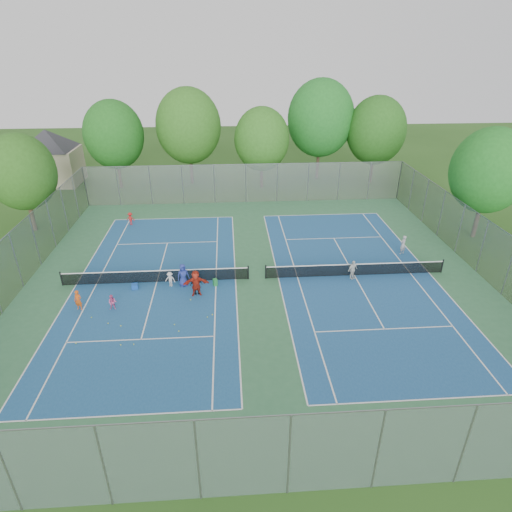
{
  "coord_description": "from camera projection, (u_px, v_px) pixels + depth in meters",
  "views": [
    {
      "loc": [
        -1.86,
        -26.12,
        15.08
      ],
      "look_at": [
        0.0,
        1.0,
        1.3
      ],
      "focal_mm": 30.0,
      "sensor_mm": 36.0,
      "label": 1
    }
  ],
  "objects": [
    {
      "name": "student_c",
      "position": [
        170.0,
        279.0,
        29.03
      ],
      "size": [
        0.78,
        0.57,
        1.08
      ],
      "primitive_type": "imported",
      "rotation": [
        0.0,
        0.0,
        -0.26
      ],
      "color": "silver",
      "rests_on": "ground"
    },
    {
      "name": "fence_west",
      "position": [
        16.0,
        261.0,
        28.29
      ],
      "size": [
        0.1,
        32.0,
        4.0
      ],
      "primitive_type": "cube",
      "rotation": [
        0.0,
        0.0,
        1.57
      ],
      "color": "gray",
      "rests_on": "ground"
    },
    {
      "name": "house",
      "position": [
        48.0,
        147.0,
        48.28
      ],
      "size": [
        11.03,
        11.03,
        7.3
      ],
      "color": "#B7A88C",
      "rests_on": "ground"
    },
    {
      "name": "fence_south",
      "position": [
        289.0,
        456.0,
        15.03
      ],
      "size": [
        32.0,
        0.1,
        4.0
      ],
      "primitive_type": "cube",
      "color": "gray",
      "rests_on": "ground"
    },
    {
      "name": "court_pad",
      "position": [
        257.0,
        279.0,
        30.17
      ],
      "size": [
        32.0,
        32.0,
        0.01
      ],
      "primitive_type": "cube",
      "color": "#316740",
      "rests_on": "ground"
    },
    {
      "name": "fence_east",
      "position": [
        482.0,
        247.0,
        30.25
      ],
      "size": [
        0.1,
        32.0,
        4.0
      ],
      "primitive_type": "cube",
      "rotation": [
        0.0,
        0.0,
        1.57
      ],
      "color": "gray",
      "rests_on": "ground"
    },
    {
      "name": "tennis_ball_10",
      "position": [
        179.0,
        331.0,
        24.68
      ],
      "size": [
        0.07,
        0.07,
        0.07
      ],
      "primitive_type": "sphere",
      "color": "#DFF138",
      "rests_on": "ground"
    },
    {
      "name": "ground",
      "position": [
        257.0,
        279.0,
        30.17
      ],
      "size": [
        120.0,
        120.0,
        0.0
      ],
      "primitive_type": "plane",
      "color": "#264E18",
      "rests_on": "ground"
    },
    {
      "name": "student_f",
      "position": [
        196.0,
        283.0,
        27.87
      ],
      "size": [
        1.71,
        0.68,
        1.8
      ],
      "primitive_type": "imported",
      "rotation": [
        0.0,
        0.0,
        0.09
      ],
      "color": "#AE2918",
      "rests_on": "ground"
    },
    {
      "name": "student_a",
      "position": [
        78.0,
        300.0,
        26.44
      ],
      "size": [
        0.55,
        0.43,
        1.35
      ],
      "primitive_type": "imported",
      "rotation": [
        0.0,
        0.0,
        -0.24
      ],
      "color": "#E15415",
      "rests_on": "ground"
    },
    {
      "name": "child_far_baseline",
      "position": [
        131.0,
        219.0,
        38.73
      ],
      "size": [
        0.83,
        0.58,
        1.17
      ],
      "primitive_type": "imported",
      "rotation": [
        0.0,
        0.0,
        2.94
      ],
      "color": "red",
      "rests_on": "ground"
    },
    {
      "name": "tree_nc",
      "position": [
        262.0,
        139.0,
        46.54
      ],
      "size": [
        6.0,
        6.0,
        8.85
      ],
      "color": "#443326",
      "rests_on": "ground"
    },
    {
      "name": "tree_nw",
      "position": [
        114.0,
        135.0,
        46.23
      ],
      "size": [
        6.4,
        6.4,
        9.58
      ],
      "color": "#443326",
      "rests_on": "ground"
    },
    {
      "name": "tennis_ball_7",
      "position": [
        76.0,
        344.0,
        23.69
      ],
      "size": [
        0.07,
        0.07,
        0.07
      ],
      "primitive_type": "sphere",
      "color": "#B3CF30",
      "rests_on": "ground"
    },
    {
      "name": "tree_side_e",
      "position": [
        489.0,
        171.0,
        34.08
      ],
      "size": [
        6.0,
        6.0,
        9.2
      ],
      "color": "#443326",
      "rests_on": "ground"
    },
    {
      "name": "court_right",
      "position": [
        354.0,
        275.0,
        30.59
      ],
      "size": [
        10.97,
        23.77,
        0.01
      ],
      "primitive_type": "cube",
      "color": "navy",
      "rests_on": "court_pad"
    },
    {
      "name": "instructor",
      "position": [
        403.0,
        245.0,
        33.34
      ],
      "size": [
        0.68,
        0.61,
        1.57
      ],
      "primitive_type": "imported",
      "rotation": [
        0.0,
        0.0,
        3.66
      ],
      "color": "gray",
      "rests_on": "ground"
    },
    {
      "name": "tennis_ball_2",
      "position": [
        121.0,
        345.0,
        23.57
      ],
      "size": [
        0.07,
        0.07,
        0.07
      ],
      "primitive_type": "sphere",
      "color": "#E4F238",
      "rests_on": "ground"
    },
    {
      "name": "student_b",
      "position": [
        112.0,
        302.0,
        26.53
      ],
      "size": [
        0.51,
        0.4,
        1.03
      ],
      "primitive_type": "imported",
      "rotation": [
        0.0,
        0.0,
        -0.02
      ],
      "color": "#E85A99",
      "rests_on": "ground"
    },
    {
      "name": "tennis_ball_9",
      "position": [
        212.0,
        315.0,
        26.16
      ],
      "size": [
        0.07,
        0.07,
        0.07
      ],
      "primitive_type": "sphere",
      "color": "#EFF338",
      "rests_on": "ground"
    },
    {
      "name": "tennis_ball_3",
      "position": [
        134.0,
        345.0,
        23.61
      ],
      "size": [
        0.07,
        0.07,
        0.07
      ],
      "primitive_type": "sphere",
      "color": "yellow",
      "rests_on": "ground"
    },
    {
      "name": "tennis_ball_0",
      "position": [
        191.0,
        300.0,
        27.65
      ],
      "size": [
        0.07,
        0.07,
        0.07
      ],
      "primitive_type": "sphere",
      "color": "#E3EE37",
      "rests_on": "ground"
    },
    {
      "name": "tennis_ball_6",
      "position": [
        207.0,
        317.0,
        25.93
      ],
      "size": [
        0.07,
        0.07,
        0.07
      ],
      "primitive_type": "sphere",
      "color": "#AFD030",
      "rests_on": "ground"
    },
    {
      "name": "tree_ne",
      "position": [
        376.0,
        131.0,
        47.97
      ],
      "size": [
        6.6,
        6.6,
        9.77
      ],
      "color": "#443326",
      "rests_on": "ground"
    },
    {
      "name": "tennis_ball_4",
      "position": [
        91.0,
        318.0,
        25.89
      ],
      "size": [
        0.07,
        0.07,
        0.07
      ],
      "primitive_type": "sphere",
      "color": "#B0D130",
      "rests_on": "ground"
    },
    {
      "name": "net_right",
      "position": [
        355.0,
        270.0,
        30.4
      ],
      "size": [
        12.87,
        0.1,
        0.91
      ],
      "primitive_type": "cube",
      "color": "black",
      "rests_on": "ground"
    },
    {
      "name": "tennis_ball_8",
      "position": [
        121.0,
        326.0,
        25.13
      ],
      "size": [
        0.07,
        0.07,
        0.07
      ],
      "primitive_type": "sphere",
      "color": "yellow",
      "rests_on": "ground"
    },
    {
      "name": "tree_side_w",
      "position": [
        21.0,
        172.0,
        35.54
      ],
      "size": [
        5.6,
        5.6,
        8.47
      ],
      "color": "#443326",
      "rests_on": "ground"
    },
    {
      "name": "tree_nl",
      "position": [
        188.0,
        126.0,
        47.31
      ],
      "size": [
        7.2,
        7.2,
        10.69
      ],
      "color": "#443326",
      "rests_on": "ground"
    },
    {
      "name": "court_left",
      "position": [
        157.0,
        282.0,
        29.74
      ],
      "size": [
        10.97,
        23.77,
        0.01
      ],
      "primitive_type": "cube",
      "color": "navy",
      "rests_on": "court_pad"
    },
    {
      "name": "tennis_ball_1",
      "position": [
        174.0,
        325.0,
        25.25
      ],
      "size": [
        0.07,
        0.07,
        0.07
      ],
      "primitive_type": "sphere",
      "color": "#B4D331",
      "rests_on": "ground"
    },
    {
      "name": "ball_hopper",
      "position": [
        215.0,
        282.0,
        29.23
      ],
      "size": [
        0.34,
        0.34,
        0.51
      ],
      "primitive_type": "cube",
      "rotation": [
        0.0,
        0.0,
        0.42
      ],
      "color": "green",
      "rests_on": "ground"
    },
    {
      "name": "teen_court_b",
      "position": [
        353.0,
        270.0,
        29.9
      ],
      "size": [
        0.88,
        0.7,
        1.4
      ],
      "primitive_type": "imported",
      "rotation": [
        0.0,
        0.0,
        0.52
      ],
      "color": "silver",
      "rests_on": "ground"
    },
    {
      "name": "tree_nr",
      "position": [
        321.0,
        118.0,
        48.89
      ],
      "size": [
        7.6,
        7.6,
        11.42
      ],
      "color": "#443326",
      "rests_on": "ground"
    },
    {
      "name": "ball_crate",
      "position": [
        135.0,
        286.0,
        28.92
      ],
      "size": [
        0.47,
        0.47,
        0.34
      ],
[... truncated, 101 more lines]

